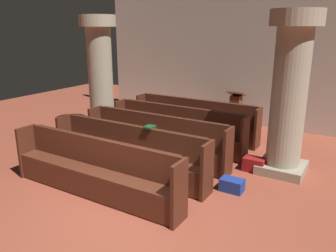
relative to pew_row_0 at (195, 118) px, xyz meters
The scene contains 13 objects.
ground_plane 4.23m from the pew_row_0, 77.85° to the right, with size 19.20×19.20×0.00m, color #9E4733.
back_wall 2.77m from the pew_row_0, 65.84° to the left, with size 10.00×0.16×4.50m, color beige.
pew_row_0 is the anchor object (origin of this frame).
pew_row_1 0.95m from the pew_row_0, 90.00° to the right, with size 3.44×0.46×0.99m.
pew_row_2 1.90m from the pew_row_0, 90.00° to the right, with size 3.44×0.46×0.99m.
pew_row_3 2.85m from the pew_row_0, 90.00° to the right, with size 3.44×0.47×0.99m.
pew_row_4 3.81m from the pew_row_0, 90.00° to the right, with size 3.44×0.46×0.99m.
pillar_aisle_side 2.99m from the pew_row_0, 23.66° to the right, with size 0.96×0.96×3.13m.
pillar_far_side 2.84m from the pew_row_0, 162.07° to the right, with size 0.96×0.96×3.13m.
lectern 1.48m from the pew_row_0, 65.11° to the left, with size 0.48×0.45×1.08m.
hymn_book 2.74m from the pew_row_0, 81.71° to the right, with size 0.17×0.21×0.04m, color #194723.
kneeler_box_blue 3.17m from the pew_row_0, 50.86° to the right, with size 0.40×0.27×0.23m, color navy.
kneeler_box_red 2.50m from the pew_row_0, 33.90° to the right, with size 0.42×0.27×0.28m, color maroon.
Camera 1 is at (2.95, -3.57, 2.81)m, focal length 35.92 mm.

